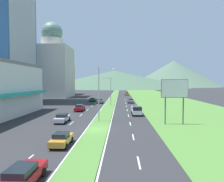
# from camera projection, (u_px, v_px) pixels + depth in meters

# --- Properties ---
(ground_plane) EXTENTS (600.00, 600.00, 0.00)m
(ground_plane) POSITION_uv_depth(u_px,v_px,m) (98.00, 130.00, 29.53)
(ground_plane) COLOR #2D2D30
(grass_median) EXTENTS (3.20, 240.00, 0.06)m
(grass_median) POSITION_uv_depth(u_px,v_px,m) (113.00, 98.00, 89.40)
(grass_median) COLOR #518438
(grass_median) RESTS_ON ground_plane
(grass_verge_right) EXTENTS (24.00, 240.00, 0.06)m
(grass_verge_right) POSITION_uv_depth(u_px,v_px,m) (159.00, 98.00, 88.47)
(grass_verge_right) COLOR #518438
(grass_verge_right) RESTS_ON ground_plane
(lane_dash_left_1) EXTENTS (0.16, 2.80, 0.01)m
(lane_dash_left_1) POSITION_uv_depth(u_px,v_px,m) (27.00, 160.00, 17.90)
(lane_dash_left_1) COLOR silver
(lane_dash_left_1) RESTS_ON ground_plane
(lane_dash_left_2) EXTENTS (0.16, 2.80, 0.01)m
(lane_dash_left_2) POSITION_uv_depth(u_px,v_px,m) (56.00, 136.00, 26.00)
(lane_dash_left_2) COLOR silver
(lane_dash_left_2) RESTS_ON ground_plane
(lane_dash_left_3) EXTENTS (0.16, 2.80, 0.01)m
(lane_dash_left_3) POSITION_uv_depth(u_px,v_px,m) (71.00, 123.00, 34.10)
(lane_dash_left_3) COLOR silver
(lane_dash_left_3) RESTS_ON ground_plane
(lane_dash_left_4) EXTENTS (0.16, 2.80, 0.01)m
(lane_dash_left_4) POSITION_uv_depth(u_px,v_px,m) (81.00, 115.00, 42.20)
(lane_dash_left_4) COLOR silver
(lane_dash_left_4) RESTS_ON ground_plane
(lane_dash_left_5) EXTENTS (0.16, 2.80, 0.01)m
(lane_dash_left_5) POSITION_uv_depth(u_px,v_px,m) (87.00, 110.00, 50.31)
(lane_dash_left_5) COLOR silver
(lane_dash_left_5) RESTS_ON ground_plane
(lane_dash_left_6) EXTENTS (0.16, 2.80, 0.01)m
(lane_dash_left_6) POSITION_uv_depth(u_px,v_px,m) (92.00, 106.00, 58.41)
(lane_dash_left_6) COLOR silver
(lane_dash_left_6) RESTS_ON ground_plane
(lane_dash_left_7) EXTENTS (0.16, 2.80, 0.01)m
(lane_dash_left_7) POSITION_uv_depth(u_px,v_px,m) (96.00, 103.00, 66.51)
(lane_dash_left_7) COLOR silver
(lane_dash_left_7) RESTS_ON ground_plane
(lane_dash_left_8) EXTENTS (0.16, 2.80, 0.01)m
(lane_dash_left_8) POSITION_uv_depth(u_px,v_px,m) (98.00, 101.00, 74.61)
(lane_dash_left_8) COLOR silver
(lane_dash_left_8) RESTS_ON ground_plane
(lane_dash_left_9) EXTENTS (0.16, 2.80, 0.01)m
(lane_dash_left_9) POSITION_uv_depth(u_px,v_px,m) (101.00, 99.00, 82.71)
(lane_dash_left_9) COLOR silver
(lane_dash_left_9) RESTS_ON ground_plane
(lane_dash_right_1) EXTENTS (0.16, 2.80, 0.01)m
(lane_dash_right_1) POSITION_uv_depth(u_px,v_px,m) (139.00, 162.00, 17.44)
(lane_dash_right_1) COLOR silver
(lane_dash_right_1) RESTS_ON ground_plane
(lane_dash_right_2) EXTENTS (0.16, 2.80, 0.01)m
(lane_dash_right_2) POSITION_uv_depth(u_px,v_px,m) (133.00, 137.00, 25.54)
(lane_dash_right_2) COLOR silver
(lane_dash_right_2) RESTS_ON ground_plane
(lane_dash_right_3) EXTENTS (0.16, 2.80, 0.01)m
(lane_dash_right_3) POSITION_uv_depth(u_px,v_px,m) (130.00, 124.00, 33.64)
(lane_dash_right_3) COLOR silver
(lane_dash_right_3) RESTS_ON ground_plane
(lane_dash_right_4) EXTENTS (0.16, 2.80, 0.01)m
(lane_dash_right_4) POSITION_uv_depth(u_px,v_px,m) (128.00, 116.00, 41.74)
(lane_dash_right_4) COLOR silver
(lane_dash_right_4) RESTS_ON ground_plane
(lane_dash_right_5) EXTENTS (0.16, 2.80, 0.01)m
(lane_dash_right_5) POSITION_uv_depth(u_px,v_px,m) (127.00, 110.00, 49.84)
(lane_dash_right_5) COLOR silver
(lane_dash_right_5) RESTS_ON ground_plane
(lane_dash_right_6) EXTENTS (0.16, 2.80, 0.01)m
(lane_dash_right_6) POSITION_uv_depth(u_px,v_px,m) (126.00, 106.00, 57.94)
(lane_dash_right_6) COLOR silver
(lane_dash_right_6) RESTS_ON ground_plane
(lane_dash_right_7) EXTENTS (0.16, 2.80, 0.01)m
(lane_dash_right_7) POSITION_uv_depth(u_px,v_px,m) (126.00, 103.00, 66.04)
(lane_dash_right_7) COLOR silver
(lane_dash_right_7) RESTS_ON ground_plane
(lane_dash_right_8) EXTENTS (0.16, 2.80, 0.01)m
(lane_dash_right_8) POSITION_uv_depth(u_px,v_px,m) (125.00, 101.00, 74.14)
(lane_dash_right_8) COLOR silver
(lane_dash_right_8) RESTS_ON ground_plane
(lane_dash_right_9) EXTENTS (0.16, 2.80, 0.01)m
(lane_dash_right_9) POSITION_uv_depth(u_px,v_px,m) (125.00, 99.00, 82.24)
(lane_dash_right_9) COLOR silver
(lane_dash_right_9) RESTS_ON ground_plane
(edge_line_median_left) EXTENTS (0.16, 240.00, 0.01)m
(edge_line_median_left) POSITION_uv_depth(u_px,v_px,m) (109.00, 98.00, 89.48)
(edge_line_median_left) COLOR silver
(edge_line_median_left) RESTS_ON ground_plane
(edge_line_median_right) EXTENTS (0.16, 240.00, 0.01)m
(edge_line_median_right) POSITION_uv_depth(u_px,v_px,m) (117.00, 98.00, 89.33)
(edge_line_median_right) COLOR silver
(edge_line_median_right) RESTS_ON ground_plane
(domed_building) EXTENTS (17.03, 17.03, 35.28)m
(domed_building) POSITION_uv_depth(u_px,v_px,m) (53.00, 66.00, 93.05)
(domed_building) COLOR beige
(domed_building) RESTS_ON ground_plane
(midrise_colored) EXTENTS (16.47, 16.47, 18.40)m
(midrise_colored) POSITION_uv_depth(u_px,v_px,m) (57.00, 78.00, 112.36)
(midrise_colored) COLOR yellow
(midrise_colored) RESTS_ON ground_plane
(hill_far_left) EXTENTS (134.81, 134.81, 29.02)m
(hill_far_left) POSITION_uv_depth(u_px,v_px,m) (34.00, 76.00, 256.59)
(hill_far_left) COLOR #516B56
(hill_far_left) RESTS_ON ground_plane
(hill_far_center) EXTENTS (199.12, 199.12, 22.72)m
(hill_far_center) POSITION_uv_depth(u_px,v_px,m) (114.00, 79.00, 268.42)
(hill_far_center) COLOR #47664C
(hill_far_center) RESTS_ON ground_plane
(hill_far_right) EXTENTS (138.32, 138.32, 40.09)m
(hill_far_right) POSITION_uv_depth(u_px,v_px,m) (173.00, 74.00, 304.12)
(hill_far_right) COLOR #516B56
(hill_far_right) RESTS_ON ground_plane
(street_lamp_near) EXTENTS (3.03, 0.28, 9.85)m
(street_lamp_near) POSITION_uv_depth(u_px,v_px,m) (101.00, 90.00, 35.47)
(street_lamp_near) COLOR #99999E
(street_lamp_near) RESTS_ON ground_plane
(street_lamp_mid) EXTENTS (3.21, 0.28, 8.54)m
(street_lamp_mid) POSITION_uv_depth(u_px,v_px,m) (110.00, 89.00, 60.21)
(street_lamp_mid) COLOR #99999E
(street_lamp_mid) RESTS_ON ground_plane
(billboard_roadside) EXTENTS (4.44, 0.28, 7.62)m
(billboard_roadside) POSITION_uv_depth(u_px,v_px,m) (175.00, 91.00, 32.62)
(billboard_roadside) COLOR #4C4C51
(billboard_roadside) RESTS_ON ground_plane
(car_0) EXTENTS (1.90, 4.22, 1.50)m
(car_0) POSITION_uv_depth(u_px,v_px,m) (100.00, 101.00, 66.18)
(car_0) COLOR slate
(car_0) RESTS_ON ground_plane
(car_1) EXTENTS (1.91, 4.04, 1.48)m
(car_1) POSITION_uv_depth(u_px,v_px,m) (61.00, 139.00, 22.07)
(car_1) COLOR #C6842D
(car_1) RESTS_ON ground_plane
(car_2) EXTENTS (1.98, 4.62, 1.58)m
(car_2) POSITION_uv_depth(u_px,v_px,m) (80.00, 108.00, 48.43)
(car_2) COLOR maroon
(car_2) RESTS_ON ground_plane
(car_3) EXTENTS (1.95, 4.74, 1.45)m
(car_3) POSITION_uv_depth(u_px,v_px,m) (22.00, 176.00, 13.40)
(car_3) COLOR maroon
(car_3) RESTS_ON ground_plane
(car_4) EXTENTS (1.93, 4.37, 1.40)m
(car_4) POSITION_uv_depth(u_px,v_px,m) (92.00, 99.00, 72.41)
(car_4) COLOR #0C5128
(car_4) RESTS_ON ground_plane
(car_5) EXTENTS (1.97, 4.69, 1.52)m
(car_5) POSITION_uv_depth(u_px,v_px,m) (62.00, 118.00, 34.79)
(car_5) COLOR #B2B2B7
(car_5) RESTS_ON ground_plane
(car_6) EXTENTS (1.94, 4.55, 1.47)m
(car_6) POSITION_uv_depth(u_px,v_px,m) (131.00, 101.00, 67.14)
(car_6) COLOR slate
(car_6) RESTS_ON ground_plane
(car_7) EXTENTS (1.98, 4.69, 1.52)m
(car_7) POSITION_uv_depth(u_px,v_px,m) (127.00, 94.00, 106.85)
(car_7) COLOR #C6842D
(car_7) RESTS_ON ground_plane
(pickup_truck_0) EXTENTS (2.18, 5.40, 2.00)m
(pickup_truck_0) POSITION_uv_depth(u_px,v_px,m) (137.00, 111.00, 42.47)
(pickup_truck_0) COLOR silver
(pickup_truck_0) RESTS_ON ground_plane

